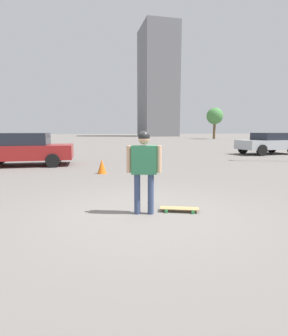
% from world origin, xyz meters
% --- Properties ---
extents(ground_plane, '(220.00, 220.00, 0.00)m').
position_xyz_m(ground_plane, '(0.00, 0.00, 0.00)').
color(ground_plane, slate).
extents(person, '(0.31, 0.65, 1.60)m').
position_xyz_m(person, '(0.00, 0.00, 1.00)').
color(person, '#38476B').
rests_on(person, ground_plane).
extents(skateboard, '(0.47, 0.79, 0.08)m').
position_xyz_m(skateboard, '(0.04, 0.72, 0.06)').
color(skateboard, tan).
rests_on(skateboard, ground_plane).
extents(car_parked_near, '(2.13, 4.29, 1.49)m').
position_xyz_m(car_parked_near, '(-8.10, -3.70, 0.76)').
color(car_parked_near, maroon).
rests_on(car_parked_near, ground_plane).
extents(car_parked_far, '(2.26, 4.23, 1.44)m').
position_xyz_m(car_parked_far, '(-10.55, 11.08, 0.76)').
color(car_parked_far, '#ADB2B7').
rests_on(car_parked_far, ground_plane).
extents(building_block_distant, '(11.72, 8.76, 28.59)m').
position_xyz_m(building_block_distant, '(-65.53, 19.15, 14.30)').
color(building_block_distant, slate).
rests_on(building_block_distant, ground_plane).
extents(tree_distant, '(3.01, 3.01, 5.71)m').
position_xyz_m(tree_distant, '(-39.97, 22.78, 4.14)').
color(tree_distant, brown).
rests_on(tree_distant, ground_plane).
extents(traffic_cone, '(0.33, 0.33, 0.53)m').
position_xyz_m(traffic_cone, '(-5.02, -0.45, 0.27)').
color(traffic_cone, orange).
rests_on(traffic_cone, ground_plane).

